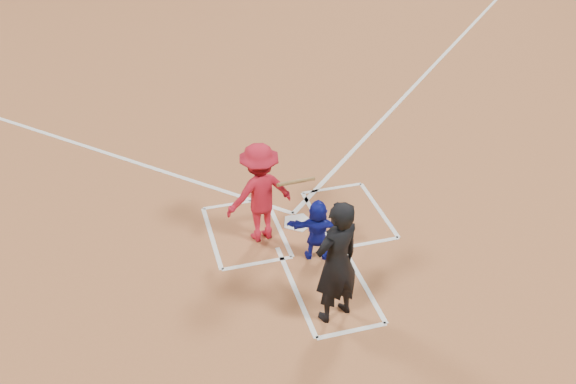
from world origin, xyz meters
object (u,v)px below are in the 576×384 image
object	(u,v)px
home_plate	(298,223)
umpire	(337,262)
catcher	(318,230)
batter_at_plate	(260,193)

from	to	relation	value
home_plate	umpire	world-z (taller)	umpire
umpire	catcher	bearing A→B (deg)	-116.92
umpire	home_plate	bearing A→B (deg)	-113.00
home_plate	umpire	xyz separation A→B (m)	(-0.14, -2.41, 1.02)
home_plate	umpire	bearing A→B (deg)	86.58
catcher	umpire	size ratio (longest dim) A/B	0.54
umpire	batter_at_plate	world-z (taller)	umpire
catcher	umpire	bearing A→B (deg)	100.73
home_plate	catcher	xyz separation A→B (m)	(0.04, -1.01, 0.55)
home_plate	batter_at_plate	bearing A→B (deg)	15.36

